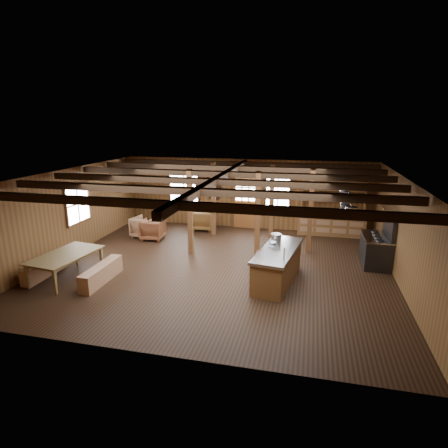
{
  "coord_description": "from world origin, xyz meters",
  "views": [
    {
      "loc": [
        2.55,
        -10.2,
        4.28
      ],
      "look_at": [
        -0.02,
        0.76,
        1.15
      ],
      "focal_mm": 30.0,
      "sensor_mm": 36.0,
      "label": 1
    }
  ],
  "objects": [
    {
      "name": "room",
      "position": [
        0.0,
        0.0,
        1.4
      ],
      "size": [
        10.04,
        9.04,
        2.84
      ],
      "color": "black",
      "rests_on": "ground"
    },
    {
      "name": "bench_wall",
      "position": [
        -4.65,
        -1.74,
        0.23
      ],
      "size": [
        0.31,
        1.64,
        0.45
      ],
      "primitive_type": "cube",
      "color": "#8F6141",
      "rests_on": "floor"
    },
    {
      "name": "timber_posts",
      "position": [
        0.52,
        2.08,
        1.4
      ],
      "size": [
        3.95,
        2.35,
        2.8
      ],
      "color": "#4F2B16",
      "rests_on": "floor"
    },
    {
      "name": "step_stool",
      "position": [
        1.3,
        0.58,
        0.21
      ],
      "size": [
        0.56,
        0.49,
        0.41
      ],
      "primitive_type": "cube",
      "rotation": [
        0.0,
        0.0,
        -0.43
      ],
      "color": "#8F6141",
      "rests_on": "floor"
    },
    {
      "name": "back_counter",
      "position": [
        3.4,
        4.2,
        0.6
      ],
      "size": [
        2.55,
        0.6,
        2.45
      ],
      "color": "brown",
      "rests_on": "floor"
    },
    {
      "name": "kitchen_island",
      "position": [
        1.8,
        -0.63,
        0.48
      ],
      "size": [
        1.26,
        2.61,
        1.2
      ],
      "rotation": [
        0.0,
        0.0,
        -0.16
      ],
      "color": "brown",
      "rests_on": "floor"
    },
    {
      "name": "back_door",
      "position": [
        0.0,
        4.45,
        0.88
      ],
      "size": [
        1.02,
        0.08,
        2.15
      ],
      "color": "brown",
      "rests_on": "floor"
    },
    {
      "name": "commercial_range",
      "position": [
        4.65,
        1.35,
        0.62
      ],
      "size": [
        0.79,
        1.54,
        1.9
      ],
      "color": "#2C2C2F",
      "rests_on": "floor"
    },
    {
      "name": "armchair_a",
      "position": [
        -3.06,
        2.15,
        0.37
      ],
      "size": [
        0.84,
        0.86,
        0.75
      ],
      "primitive_type": "imported",
      "rotation": [
        0.0,
        0.0,
        3.2
      ],
      "color": "brown",
      "rests_on": "floor"
    },
    {
      "name": "pendant_lamps",
      "position": [
        -2.25,
        1.0,
        2.25
      ],
      "size": [
        1.86,
        2.36,
        0.66
      ],
      "color": "#2C2C2F",
      "rests_on": "ceiling"
    },
    {
      "name": "pot_rack",
      "position": [
        3.5,
        0.19,
        2.26
      ],
      "size": [
        0.36,
        3.0,
        0.45
      ],
      "color": "#2C2C2F",
      "rests_on": "ceiling"
    },
    {
      "name": "window_back_left",
      "position": [
        -2.6,
        4.46,
        1.6
      ],
      "size": [
        1.32,
        0.06,
        1.32
      ],
      "color": "white",
      "rests_on": "wall_back"
    },
    {
      "name": "dining_table",
      "position": [
        -3.9,
        -1.74,
        0.36
      ],
      "size": [
        1.37,
        2.15,
        0.71
      ],
      "primitive_type": "imported",
      "rotation": [
        0.0,
        0.0,
        1.45
      ],
      "color": "brown",
      "rests_on": "floor"
    },
    {
      "name": "bowl",
      "position": [
        1.6,
        -0.22,
        0.97
      ],
      "size": [
        0.28,
        0.28,
        0.06
      ],
      "primitive_type": "imported",
      "rotation": [
        0.0,
        0.0,
        -0.23
      ],
      "color": "silver",
      "rests_on": "kitchen_island"
    },
    {
      "name": "armchair_b",
      "position": [
        -1.57,
        3.8,
        0.39
      ],
      "size": [
        0.85,
        0.88,
        0.78
      ],
      "primitive_type": "imported",
      "rotation": [
        0.0,
        0.0,
        3.16
      ],
      "color": "brown",
      "rests_on": "floor"
    },
    {
      "name": "counter_pot",
      "position": [
        1.66,
        0.15,
        1.03
      ],
      "size": [
        0.31,
        0.31,
        0.19
      ],
      "primitive_type": "cylinder",
      "color": "#BABDC2",
      "rests_on": "kitchen_island"
    },
    {
      "name": "armchair_c",
      "position": [
        -3.47,
        2.35,
        0.39
      ],
      "size": [
        0.96,
        0.98,
        0.78
      ],
      "primitive_type": "imported",
      "rotation": [
        0.0,
        0.0,
        2.97
      ],
      "color": "brown",
      "rests_on": "floor"
    },
    {
      "name": "ceiling_joists",
      "position": [
        0.0,
        0.18,
        2.68
      ],
      "size": [
        9.8,
        8.82,
        0.18
      ],
      "color": "black",
      "rests_on": "ceiling"
    },
    {
      "name": "bench_aisle",
      "position": [
        -2.87,
        -1.74,
        0.24
      ],
      "size": [
        0.33,
        1.76,
        0.48
      ],
      "primitive_type": "cube",
      "color": "#8F6141",
      "rests_on": "floor"
    },
    {
      "name": "notice_boards",
      "position": [
        -1.5,
        4.46,
        1.64
      ],
      "size": [
        1.08,
        0.03,
        0.9
      ],
      "color": "silver",
      "rests_on": "wall_back"
    },
    {
      "name": "window_left",
      "position": [
        -4.96,
        0.5,
        1.6
      ],
      "size": [
        0.14,
        1.24,
        1.32
      ],
      "color": "white",
      "rests_on": "wall_back"
    },
    {
      "name": "window_back_right",
      "position": [
        1.3,
        4.46,
        1.6
      ],
      "size": [
        1.02,
        0.06,
        1.32
      ],
      "color": "white",
      "rests_on": "wall_back"
    }
  ]
}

